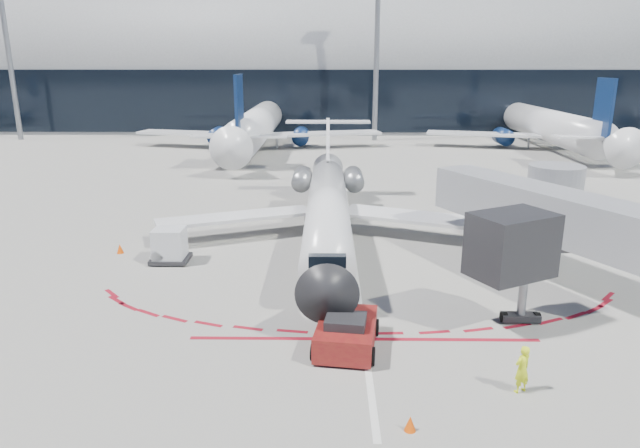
{
  "coord_description": "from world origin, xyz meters",
  "views": [
    {
      "loc": [
        -1.47,
        -32.19,
        10.74
      ],
      "look_at": [
        -1.9,
        -2.43,
        2.2
      ],
      "focal_mm": 32.0,
      "sensor_mm": 36.0,
      "label": 1
    }
  ],
  "objects_px": {
    "regional_jet": "(328,205)",
    "pushback_tug": "(346,332)",
    "ramp_worker": "(522,369)",
    "uld_container": "(170,246)"
  },
  "relations": [
    {
      "from": "pushback_tug",
      "to": "ramp_worker",
      "type": "distance_m",
      "value": 6.5
    },
    {
      "from": "pushback_tug",
      "to": "ramp_worker",
      "type": "relative_size",
      "value": 3.31
    },
    {
      "from": "ramp_worker",
      "to": "uld_container",
      "type": "height_order",
      "value": "uld_container"
    },
    {
      "from": "pushback_tug",
      "to": "regional_jet",
      "type": "bearing_deg",
      "value": 101.28
    },
    {
      "from": "regional_jet",
      "to": "pushback_tug",
      "type": "distance_m",
      "value": 14.08
    },
    {
      "from": "ramp_worker",
      "to": "pushback_tug",
      "type": "bearing_deg",
      "value": -55.75
    },
    {
      "from": "regional_jet",
      "to": "uld_container",
      "type": "bearing_deg",
      "value": -153.47
    },
    {
      "from": "uld_container",
      "to": "regional_jet",
      "type": "bearing_deg",
      "value": 26.56
    },
    {
      "from": "pushback_tug",
      "to": "uld_container",
      "type": "xyz_separation_m",
      "value": [
        -9.43,
        9.64,
        0.32
      ]
    },
    {
      "from": "ramp_worker",
      "to": "uld_container",
      "type": "xyz_separation_m",
      "value": [
        -15.19,
        12.64,
        0.11
      ]
    }
  ]
}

